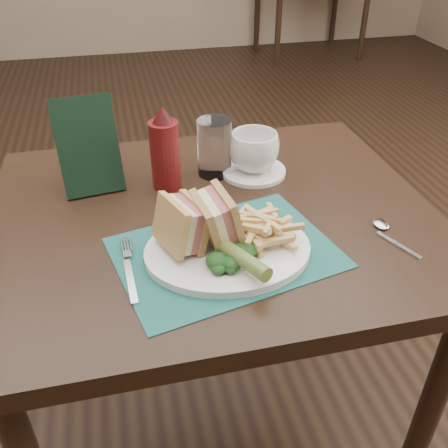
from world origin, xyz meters
name	(u,v)px	position (x,y,z in m)	size (l,w,h in m)	color
floor	(188,310)	(0.00, 0.00, 0.00)	(7.00, 7.00, 0.00)	black
wall_back	(126,53)	(0.00, 3.50, 0.00)	(6.00, 6.00, 0.00)	tan
table_main	(215,338)	(0.00, -0.50, 0.38)	(0.90, 0.75, 0.75)	black
table_bg_right	(309,10)	(1.64, 3.12, 0.38)	(0.90, 0.75, 0.75)	black
placemat	(225,252)	(-0.01, -0.64, 0.75)	(0.39, 0.28, 0.00)	#1B5651
plate	(228,250)	(-0.01, -0.65, 0.76)	(0.30, 0.24, 0.01)	white
sandwich_half_a	(171,228)	(-0.10, -0.64, 0.82)	(0.06, 0.10, 0.09)	tan
sandwich_half_b	(207,220)	(-0.04, -0.63, 0.82)	(0.06, 0.10, 0.09)	tan
kale_garnish	(235,258)	(-0.01, -0.70, 0.78)	(0.11, 0.08, 0.03)	#133614
pickle_spear	(242,259)	(0.00, -0.71, 0.79)	(0.03, 0.03, 0.12)	#526827
fries_pile	(262,224)	(0.06, -0.63, 0.79)	(0.18, 0.20, 0.05)	tan
fork	(129,267)	(-0.18, -0.65, 0.76)	(0.03, 0.17, 0.01)	silver
spoon	(392,236)	(0.31, -0.67, 0.76)	(0.03, 0.15, 0.01)	silver
saucer	(253,171)	(0.12, -0.36, 0.76)	(0.15, 0.15, 0.01)	white
coffee_cup	(254,152)	(0.12, -0.36, 0.80)	(0.11, 0.11, 0.09)	white
drinking_glass	(215,148)	(0.04, -0.34, 0.81)	(0.08, 0.08, 0.13)	white
ketchup_bottle	(165,148)	(-0.08, -0.38, 0.84)	(0.06, 0.06, 0.19)	#5A0F0F
check_presenter	(88,146)	(-0.24, -0.35, 0.85)	(0.13, 0.01, 0.21)	black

